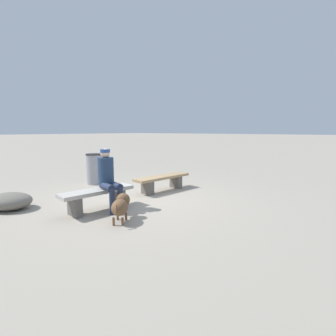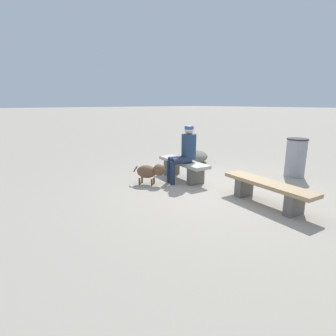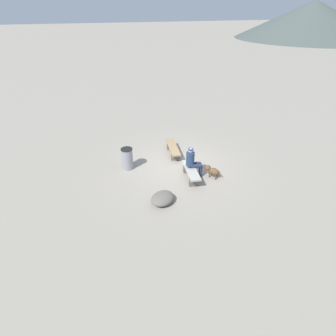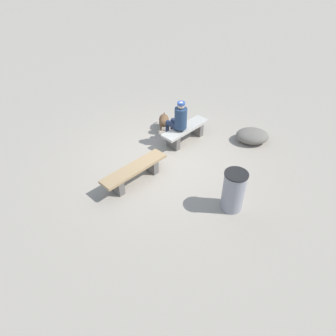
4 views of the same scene
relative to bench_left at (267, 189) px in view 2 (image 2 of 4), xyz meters
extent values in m
cube|color=#9E9384|center=(1.14, -0.03, -0.32)|extent=(210.00, 210.00, 0.06)
cube|color=#605B56|center=(-0.54, 0.07, -0.12)|extent=(0.20, 0.39, 0.36)
cube|color=#605B56|center=(0.54, -0.07, -0.12)|extent=(0.20, 0.39, 0.36)
cube|color=#A3845B|center=(0.00, 0.00, 0.10)|extent=(1.82, 0.62, 0.07)
cube|color=#605B56|center=(1.71, 0.11, -0.10)|extent=(0.20, 0.41, 0.38)
cube|color=#605B56|center=(2.71, -0.01, -0.10)|extent=(0.20, 0.41, 0.38)
cube|color=#B2ADA3|center=(2.21, 0.05, 0.13)|extent=(1.62, 0.62, 0.08)
cylinder|color=navy|center=(2.00, 0.08, 0.53)|extent=(0.34, 0.34, 0.58)
sphere|color=beige|center=(2.00, 0.08, 0.91)|extent=(0.20, 0.20, 0.20)
cylinder|color=#2D4C8C|center=(2.00, 0.08, 0.97)|extent=(0.21, 0.21, 0.07)
cylinder|color=#232D47|center=(2.14, 0.28, 0.24)|extent=(0.25, 0.48, 0.15)
cylinder|color=#232D47|center=(2.19, 0.50, -0.03)|extent=(0.11, 0.11, 0.53)
cylinder|color=#232D47|center=(1.96, 0.32, 0.24)|extent=(0.25, 0.48, 0.15)
cylinder|color=#232D47|center=(2.01, 0.54, -0.03)|extent=(0.11, 0.11, 0.53)
ellipsoid|color=brown|center=(2.41, 0.98, 0.00)|extent=(0.54, 0.50, 0.29)
sphere|color=brown|center=(2.17, 0.81, 0.06)|extent=(0.27, 0.27, 0.27)
cylinder|color=brown|center=(2.34, 0.83, -0.22)|extent=(0.04, 0.04, 0.15)
cylinder|color=brown|center=(2.25, 0.96, -0.22)|extent=(0.04, 0.04, 0.15)
cylinder|color=brown|center=(2.58, 1.00, -0.22)|extent=(0.04, 0.04, 0.15)
cylinder|color=brown|center=(2.48, 1.13, -0.22)|extent=(0.04, 0.04, 0.15)
cylinder|color=brown|center=(2.63, 1.14, 0.04)|extent=(0.11, 0.09, 0.15)
cylinder|color=gray|center=(0.62, -2.28, 0.17)|extent=(0.48, 0.48, 0.93)
cylinder|color=black|center=(0.62, -2.28, 0.65)|extent=(0.50, 0.50, 0.03)
ellipsoid|color=#6B665B|center=(3.35, -1.50, -0.11)|extent=(1.16, 1.20, 0.36)
camera|label=1|loc=(5.38, 4.47, 1.40)|focal=27.18mm
camera|label=2|loc=(-2.43, 4.29, 1.52)|focal=28.54mm
camera|label=3|loc=(10.70, -3.59, 5.91)|focal=28.51mm
camera|label=4|loc=(-4.03, -4.05, 4.59)|focal=32.60mm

